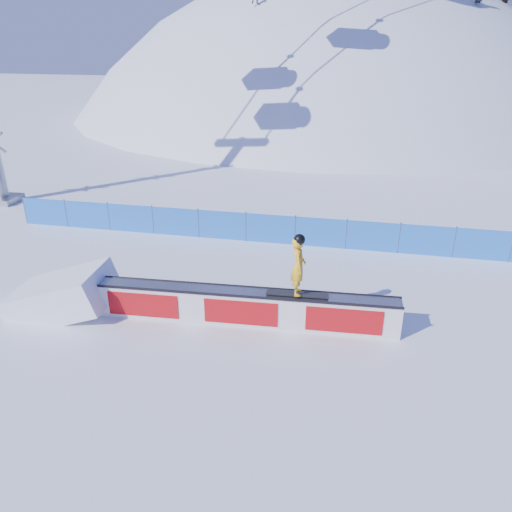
# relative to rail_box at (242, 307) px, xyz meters

# --- Properties ---
(ground) EXTENTS (160.00, 160.00, 0.00)m
(ground) POSITION_rel_rail_box_xyz_m (-0.28, 1.63, -0.53)
(ground) COLOR white
(ground) RESTS_ON ground
(snow_hill) EXTENTS (64.00, 64.00, 64.00)m
(snow_hill) POSITION_rel_rail_box_xyz_m (-0.28, 43.63, -18.53)
(snow_hill) COLOR silver
(snow_hill) RESTS_ON ground
(safety_fence) EXTENTS (22.05, 0.05, 1.30)m
(safety_fence) POSITION_rel_rail_box_xyz_m (-0.28, 6.13, 0.07)
(safety_fence) COLOR blue
(safety_fence) RESTS_ON ground
(rail_box) EXTENTS (8.98, 1.11, 1.07)m
(rail_box) POSITION_rel_rail_box_xyz_m (0.00, 0.00, 0.00)
(rail_box) COLOR white
(rail_box) RESTS_ON ground
(snow_ramp) EXTENTS (3.23, 2.12, 1.95)m
(snow_ramp) POSITION_rel_rail_box_xyz_m (-5.59, -0.30, -0.53)
(snow_ramp) COLOR white
(snow_ramp) RESTS_ON ground
(snowboarder) EXTENTS (1.76, 0.67, 1.82)m
(snowboarder) POSITION_rel_rail_box_xyz_m (1.57, 0.08, 1.44)
(snowboarder) COLOR black
(snowboarder) RESTS_ON rail_box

